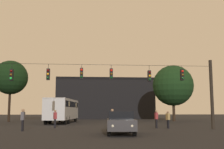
{
  "coord_description": "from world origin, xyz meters",
  "views": [
    {
      "loc": [
        -0.87,
        -7.54,
        1.56
      ],
      "look_at": [
        1.02,
        14.37,
        4.41
      ],
      "focal_mm": 44.9,
      "sensor_mm": 36.0,
      "label": 1
    }
  ],
  "objects_px": {
    "car_near_right": "(120,122)",
    "city_bus": "(63,108)",
    "pedestrian_crossing_right": "(156,118)",
    "tree_behind_building": "(173,86)",
    "pedestrian_near_bus": "(55,118)",
    "pedestrian_trailing": "(112,118)",
    "pedestrian_crossing_left": "(168,119)",
    "pedestrian_crossing_center": "(23,119)",
    "tree_left_silhouette": "(11,78)"
  },
  "relations": [
    {
      "from": "car_near_right",
      "to": "city_bus",
      "type": "bearing_deg",
      "value": 106.98
    },
    {
      "from": "city_bus",
      "to": "pedestrian_crossing_right",
      "type": "distance_m",
      "value": 14.8
    },
    {
      "from": "car_near_right",
      "to": "tree_behind_building",
      "type": "bearing_deg",
      "value": 64.65
    },
    {
      "from": "pedestrian_near_bus",
      "to": "pedestrian_trailing",
      "type": "relative_size",
      "value": 0.95
    },
    {
      "from": "pedestrian_near_bus",
      "to": "pedestrian_crossing_left",
      "type": "bearing_deg",
      "value": -7.61
    },
    {
      "from": "pedestrian_crossing_center",
      "to": "pedestrian_crossing_right",
      "type": "bearing_deg",
      "value": 14.55
    },
    {
      "from": "car_near_right",
      "to": "pedestrian_crossing_center",
      "type": "xyz_separation_m",
      "value": [
        -7.19,
        3.45,
        0.16
      ]
    },
    {
      "from": "pedestrian_crossing_center",
      "to": "pedestrian_trailing",
      "type": "relative_size",
      "value": 0.99
    },
    {
      "from": "pedestrian_crossing_right",
      "to": "pedestrian_trailing",
      "type": "height_order",
      "value": "pedestrian_trailing"
    },
    {
      "from": "city_bus",
      "to": "tree_behind_building",
      "type": "relative_size",
      "value": 1.32
    },
    {
      "from": "pedestrian_trailing",
      "to": "tree_left_silhouette",
      "type": "relative_size",
      "value": 0.2
    },
    {
      "from": "car_near_right",
      "to": "pedestrian_crossing_left",
      "type": "bearing_deg",
      "value": 49.58
    },
    {
      "from": "pedestrian_near_bus",
      "to": "pedestrian_crossing_center",
      "type": "bearing_deg",
      "value": -118.9
    },
    {
      "from": "pedestrian_crossing_left",
      "to": "tree_left_silhouette",
      "type": "bearing_deg",
      "value": 137.95
    },
    {
      "from": "car_near_right",
      "to": "tree_behind_building",
      "type": "distance_m",
      "value": 25.49
    },
    {
      "from": "pedestrian_crossing_left",
      "to": "city_bus",
      "type": "bearing_deg",
      "value": 130.92
    },
    {
      "from": "pedestrian_crossing_right",
      "to": "car_near_right",
      "type": "bearing_deg",
      "value": -122.32
    },
    {
      "from": "tree_left_silhouette",
      "to": "pedestrian_near_bus",
      "type": "bearing_deg",
      "value": -61.56
    },
    {
      "from": "tree_behind_building",
      "to": "pedestrian_crossing_left",
      "type": "bearing_deg",
      "value": -108.99
    },
    {
      "from": "city_bus",
      "to": "pedestrian_trailing",
      "type": "relative_size",
      "value": 6.54
    },
    {
      "from": "pedestrian_crossing_left",
      "to": "car_near_right",
      "type": "bearing_deg",
      "value": -130.42
    },
    {
      "from": "pedestrian_crossing_left",
      "to": "pedestrian_crossing_right",
      "type": "xyz_separation_m",
      "value": [
        -0.91,
        0.56,
        0.06
      ]
    },
    {
      "from": "pedestrian_crossing_right",
      "to": "pedestrian_trailing",
      "type": "bearing_deg",
      "value": -153.31
    },
    {
      "from": "pedestrian_near_bus",
      "to": "tree_behind_building",
      "type": "bearing_deg",
      "value": 44.34
    },
    {
      "from": "tree_left_silhouette",
      "to": "city_bus",
      "type": "bearing_deg",
      "value": -29.88
    },
    {
      "from": "car_near_right",
      "to": "pedestrian_trailing",
      "type": "relative_size",
      "value": 2.59
    },
    {
      "from": "pedestrian_crossing_right",
      "to": "pedestrian_near_bus",
      "type": "xyz_separation_m",
      "value": [
        -9.17,
        0.78,
        0.02
      ]
    },
    {
      "from": "car_near_right",
      "to": "pedestrian_trailing",
      "type": "height_order",
      "value": "pedestrian_trailing"
    },
    {
      "from": "pedestrian_near_bus",
      "to": "pedestrian_trailing",
      "type": "bearing_deg",
      "value": -30.26
    },
    {
      "from": "car_near_right",
      "to": "tree_behind_building",
      "type": "height_order",
      "value": "tree_behind_building"
    },
    {
      "from": "car_near_right",
      "to": "tree_left_silhouette",
      "type": "relative_size",
      "value": 0.5
    },
    {
      "from": "pedestrian_crossing_left",
      "to": "tree_left_silhouette",
      "type": "relative_size",
      "value": 0.17
    },
    {
      "from": "city_bus",
      "to": "pedestrian_trailing",
      "type": "xyz_separation_m",
      "value": [
        5.22,
        -13.48,
        -0.9
      ]
    },
    {
      "from": "pedestrian_crossing_center",
      "to": "pedestrian_trailing",
      "type": "xyz_separation_m",
      "value": [
        7.0,
        0.79,
        0.01
      ]
    },
    {
      "from": "pedestrian_crossing_center",
      "to": "pedestrian_crossing_right",
      "type": "height_order",
      "value": "pedestrian_crossing_center"
    },
    {
      "from": "pedestrian_crossing_center",
      "to": "pedestrian_trailing",
      "type": "bearing_deg",
      "value": 6.47
    },
    {
      "from": "pedestrian_near_bus",
      "to": "city_bus",
      "type": "bearing_deg",
      "value": 91.41
    },
    {
      "from": "tree_behind_building",
      "to": "pedestrian_near_bus",
      "type": "bearing_deg",
      "value": -135.66
    },
    {
      "from": "pedestrian_crossing_right",
      "to": "tree_behind_building",
      "type": "distance_m",
      "value": 18.19
    },
    {
      "from": "city_bus",
      "to": "pedestrian_crossing_right",
      "type": "xyz_separation_m",
      "value": [
        9.43,
        -11.36,
        -0.96
      ]
    },
    {
      "from": "pedestrian_crossing_left",
      "to": "pedestrian_trailing",
      "type": "relative_size",
      "value": 0.89
    },
    {
      "from": "pedestrian_crossing_left",
      "to": "tree_behind_building",
      "type": "bearing_deg",
      "value": 71.01
    },
    {
      "from": "pedestrian_crossing_center",
      "to": "tree_left_silhouette",
      "type": "bearing_deg",
      "value": 108.13
    },
    {
      "from": "car_near_right",
      "to": "pedestrian_crossing_center",
      "type": "relative_size",
      "value": 2.62
    },
    {
      "from": "pedestrian_crossing_right",
      "to": "tree_behind_building",
      "type": "bearing_deg",
      "value": 67.61
    },
    {
      "from": "tree_behind_building",
      "to": "pedestrian_trailing",
      "type": "bearing_deg",
      "value": -120.67
    },
    {
      "from": "pedestrian_crossing_center",
      "to": "city_bus",
      "type": "bearing_deg",
      "value": 82.9
    },
    {
      "from": "pedestrian_crossing_right",
      "to": "tree_left_silhouette",
      "type": "bearing_deg",
      "value": 137.49
    },
    {
      "from": "city_bus",
      "to": "tree_behind_building",
      "type": "height_order",
      "value": "tree_behind_building"
    },
    {
      "from": "pedestrian_crossing_left",
      "to": "pedestrian_near_bus",
      "type": "distance_m",
      "value": 10.17
    }
  ]
}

